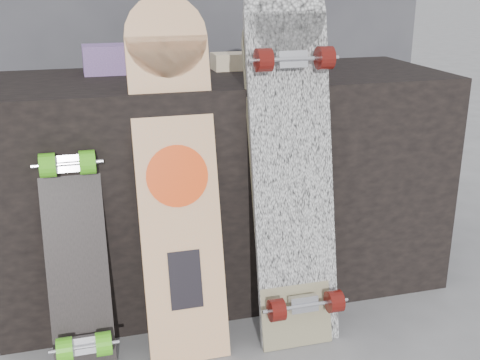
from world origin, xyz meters
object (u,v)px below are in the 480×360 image
object	(u,v)px
longboard_cascadia	(293,156)
skateboard_dark	(75,238)
longboard_geisha	(176,171)
vendor_table	(223,183)
longboard_celtic	(286,167)

from	to	relation	value
longboard_cascadia	skateboard_dark	xyz separation A→B (m)	(-0.67, 0.00, -0.20)
longboard_geisha	longboard_cascadia	xyz separation A→B (m)	(0.36, -0.04, 0.03)
skateboard_dark	longboard_cascadia	bearing A→B (deg)	-0.36
longboard_cascadia	skateboard_dark	world-z (taller)	longboard_cascadia
longboard_geisha	skateboard_dark	distance (m)	0.36
vendor_table	skateboard_dark	bearing A→B (deg)	-145.82
longboard_geisha	skateboard_dark	xyz separation A→B (m)	(-0.31, -0.03, -0.17)
vendor_table	longboard_geisha	size ratio (longest dim) A/B	1.48
longboard_celtic	vendor_table	bearing A→B (deg)	108.75
longboard_geisha	longboard_celtic	bearing A→B (deg)	-2.69
vendor_table	skateboard_dark	world-z (taller)	vendor_table
skateboard_dark	longboard_geisha	bearing A→B (deg)	5.67
vendor_table	skateboard_dark	distance (m)	0.65
longboard_geisha	longboard_celtic	world-z (taller)	longboard_geisha
longboard_geisha	longboard_cascadia	size ratio (longest dim) A/B	0.94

